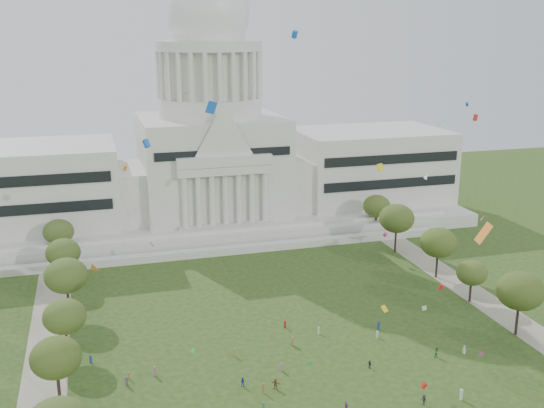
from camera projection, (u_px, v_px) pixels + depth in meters
capitol at (212, 155)px, 201.98m from camera, size 160.00×64.50×91.30m
path_left at (46, 369)px, 117.47m from camera, size 8.00×160.00×0.04m
path_right at (495, 308)px, 143.34m from camera, size 8.00×160.00×0.04m
row_tree_l_2 at (56, 358)px, 104.27m from camera, size 8.42×8.42×11.97m
row_tree_r_2 at (520, 291)px, 128.13m from camera, size 9.55×9.55×13.58m
row_tree_l_3 at (64, 317)px, 120.00m from camera, size 8.12×8.12×11.55m
row_tree_r_3 at (472, 273)px, 144.67m from camera, size 7.01×7.01×9.98m
row_tree_l_4 at (66, 276)px, 136.83m from camera, size 9.29×9.29×13.21m
row_tree_r_4 at (438, 243)px, 158.59m from camera, size 9.19×9.19×13.06m
row_tree_l_5 at (63, 253)px, 154.00m from camera, size 8.33×8.33×11.85m
row_tree_r_5 at (397, 218)px, 176.75m from camera, size 9.82×9.82×13.96m
row_tree_l_6 at (58, 232)px, 170.38m from camera, size 8.19×8.19×11.64m
row_tree_r_6 at (377, 206)px, 194.41m from camera, size 8.42×8.42×11.97m
person_0 at (464, 350)px, 122.56m from camera, size 1.01×0.98×1.75m
person_2 at (437, 352)px, 121.35m from camera, size 1.09×0.84×1.99m
person_3 at (424, 400)px, 105.90m from camera, size 1.08×1.35×1.86m
person_4 at (346, 406)px, 104.05m from camera, size 0.85×1.19×1.83m
person_5 at (276, 384)px, 110.58m from camera, size 1.88×1.79×2.01m
person_8 at (242, 382)px, 111.43m from camera, size 0.96×0.81×1.70m
person_10 at (370, 364)px, 117.40m from camera, size 0.84×1.08×1.62m
distant_crowd at (258, 385)px, 110.56m from camera, size 60.49×37.30×1.95m
kite_swarm at (352, 242)px, 100.50m from camera, size 90.73×100.97×57.01m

